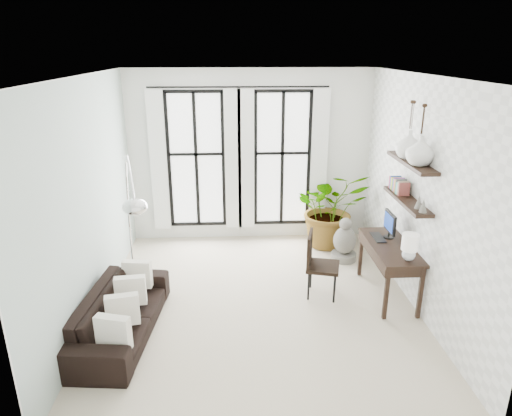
{
  "coord_description": "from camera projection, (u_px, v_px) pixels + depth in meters",
  "views": [
    {
      "loc": [
        -0.32,
        -5.83,
        3.53
      ],
      "look_at": [
        -0.0,
        0.3,
        1.36
      ],
      "focal_mm": 32.0,
      "sensor_mm": 36.0,
      "label": 1
    }
  ],
  "objects": [
    {
      "name": "arc_lamp",
      "position": [
        129.0,
        190.0,
        6.02
      ],
      "size": [
        0.72,
        1.59,
        2.25
      ],
      "color": "silver",
      "rests_on": "floor"
    },
    {
      "name": "vase_b",
      "position": [
        409.0,
        145.0,
        6.28
      ],
      "size": [
        0.37,
        0.37,
        0.38
      ],
      "primitive_type": "imported",
      "color": "white",
      "rests_on": "shelf_upper"
    },
    {
      "name": "vase_a",
      "position": [
        420.0,
        151.0,
        5.91
      ],
      "size": [
        0.37,
        0.37,
        0.38
      ],
      "primitive_type": "imported",
      "color": "white",
      "rests_on": "shelf_upper"
    },
    {
      "name": "sofa",
      "position": [
        120.0,
        314.0,
        5.85
      ],
      "size": [
        1.0,
        2.12,
        0.6
      ],
      "primitive_type": "imported",
      "rotation": [
        0.0,
        0.0,
        1.47
      ],
      "color": "black",
      "rests_on": "floor"
    },
    {
      "name": "ceiling",
      "position": [
        257.0,
        76.0,
        5.62
      ],
      "size": [
        5.0,
        5.0,
        0.0
      ],
      "primitive_type": "plane",
      "color": "white",
      "rests_on": "wall_back"
    },
    {
      "name": "plant",
      "position": [
        330.0,
        208.0,
        8.41
      ],
      "size": [
        1.4,
        1.23,
        1.46
      ],
      "primitive_type": "imported",
      "rotation": [
        0.0,
        0.0,
        0.08
      ],
      "color": "#2D7228",
      "rests_on": "floor"
    },
    {
      "name": "wall_left",
      "position": [
        88.0,
        202.0,
        6.04
      ],
      "size": [
        0.0,
        5.0,
        5.0
      ],
      "primitive_type": "plane",
      "rotation": [
        1.57,
        0.0,
        1.57
      ],
      "color": "#A9BDB4",
      "rests_on": "floor"
    },
    {
      "name": "windows",
      "position": [
        239.0,
        160.0,
        8.44
      ],
      "size": [
        3.26,
        0.13,
        2.65
      ],
      "color": "white",
      "rests_on": "wall_back"
    },
    {
      "name": "floor",
      "position": [
        257.0,
        302.0,
        6.68
      ],
      "size": [
        5.0,
        5.0,
        0.0
      ],
      "primitive_type": "plane",
      "color": "beige",
      "rests_on": "ground"
    },
    {
      "name": "buddha",
      "position": [
        344.0,
        242.0,
        7.92
      ],
      "size": [
        0.43,
        0.43,
        0.78
      ],
      "color": "slate",
      "rests_on": "floor"
    },
    {
      "name": "desk",
      "position": [
        391.0,
        250.0,
        6.59
      ],
      "size": [
        0.59,
        1.39,
        1.21
      ],
      "color": "black",
      "rests_on": "floor"
    },
    {
      "name": "wall_right",
      "position": [
        421.0,
        196.0,
        6.26
      ],
      "size": [
        0.0,
        5.0,
        5.0
      ],
      "primitive_type": "plane",
      "rotation": [
        1.57,
        0.0,
        -1.57
      ],
      "color": "white",
      "rests_on": "floor"
    },
    {
      "name": "wall_back",
      "position": [
        250.0,
        157.0,
        8.5
      ],
      "size": [
        4.5,
        0.0,
        4.5
      ],
      "primitive_type": "plane",
      "rotation": [
        1.57,
        0.0,
        0.0
      ],
      "color": "white",
      "rests_on": "floor"
    },
    {
      "name": "throw_pillows",
      "position": [
        127.0,
        300.0,
        5.79
      ],
      "size": [
        0.4,
        1.52,
        0.4
      ],
      "color": "white",
      "rests_on": "sofa"
    },
    {
      "name": "desk_chair",
      "position": [
        317.0,
        260.0,
        6.72
      ],
      "size": [
        0.57,
        0.57,
        0.99
      ],
      "rotation": [
        0.0,
        0.0,
        -0.25
      ],
      "color": "black",
      "rests_on": "floor"
    },
    {
      "name": "wall_shelves",
      "position": [
        408.0,
        184.0,
        6.36
      ],
      "size": [
        0.25,
        1.3,
        0.6
      ],
      "color": "black",
      "rests_on": "wall_right"
    }
  ]
}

